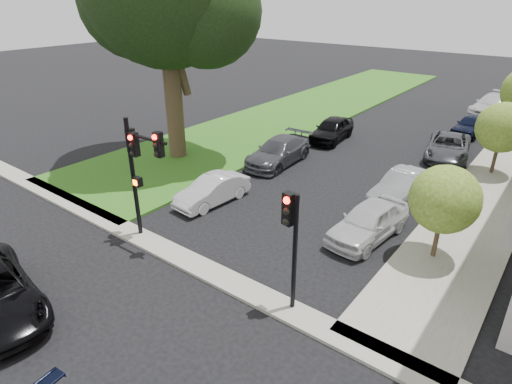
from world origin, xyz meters
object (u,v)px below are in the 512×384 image
Objects in this scene: car_parked_1 at (403,187)px; car_parked_2 at (448,147)px; car_parked_0 at (368,221)px; small_tree_b at (502,128)px; traffic_signal_main at (138,159)px; car_parked_4 at (493,105)px; small_tree_a at (445,199)px; car_parked_5 at (212,190)px; traffic_signal_secondary at (291,231)px; car_parked_3 at (471,125)px; car_parked_7 at (332,129)px; car_parked_6 at (278,151)px.

car_parked_1 is 0.88× the size of car_parked_2.
car_parked_0 is 0.99× the size of car_parked_1.
small_tree_b is 18.48m from traffic_signal_main.
car_parked_4 is (-0.10, 23.89, 0.06)m from car_parked_0.
small_tree_a reaches higher than car_parked_5.
small_tree_b is (0.00, 10.20, 0.19)m from small_tree_a.
traffic_signal_secondary is at bearing -100.97° from car_parked_2.
car_parked_0 is at bearing 88.29° from traffic_signal_secondary.
traffic_signal_secondary is 0.80× the size of car_parked_2.
small_tree_b is at bearing 80.13° from traffic_signal_secondary.
car_parked_3 is at bearing 89.86° from traffic_signal_secondary.
car_parked_7 is at bearing -179.56° from small_tree_b.
small_tree_b is 0.96× the size of car_parked_3.
car_parked_4 is 1.24× the size of car_parked_7.
car_parked_6 is (-0.53, 10.02, -2.66)m from traffic_signal_main.
car_parked_6 is (-7.47, -6.91, 0.04)m from car_parked_2.
traffic_signal_main is 6.89m from traffic_signal_secondary.
car_parked_0 is at bearing 16.56° from car_parked_5.
traffic_signal_main reaches higher than car_parked_1.
car_parked_7 is (-7.08, 6.14, 0.04)m from car_parked_1.
car_parked_6 reaches higher than car_parked_2.
car_parked_4 reaches higher than car_parked_2.
small_tree_b is 0.72× the size of car_parked_4.
traffic_signal_secondary reaches higher than car_parked_3.
small_tree_a is 17.32m from car_parked_3.
small_tree_b reaches higher than car_parked_1.
small_tree_b is at bearing -5.24° from car_parked_7.
car_parked_4 is at bearing 79.34° from car_parked_5.
traffic_signal_secondary is 0.92× the size of car_parked_0.
car_parked_4 is (0.01, 19.78, 0.08)m from car_parked_1.
small_tree_a is 11.81m from car_parked_2.
car_parked_6 is (-0.45, 6.06, 0.09)m from car_parked_5.
car_parked_3 is at bearing 56.19° from car_parked_6.
small_tree_a reaches higher than car_parked_2.
traffic_signal_main is at bearing -90.11° from car_parked_6.
car_parked_6 is (-7.39, 10.06, -2.06)m from traffic_signal_secondary.
car_parked_5 is (-9.69, -1.61, -1.81)m from small_tree_a.
car_parked_3 is (-2.70, 17.02, -1.75)m from small_tree_a.
car_parked_5 is (-7.00, -18.63, -0.06)m from car_parked_3.
car_parked_7 is at bearing -109.87° from car_parked_4.
small_tree_b is 0.79× the size of car_parked_2.
car_parked_6 is at bearing -150.48° from small_tree_b.
car_parked_2 is 14.75m from car_parked_5.
small_tree_b is 0.99× the size of traffic_signal_secondary.
small_tree_a reaches higher than car_parked_4.
traffic_signal_main is 1.27× the size of car_parked_5.
small_tree_a is at bearing 30.10° from traffic_signal_main.
car_parked_7 reaches higher than car_parked_0.
car_parked_7 is at bearing 114.07° from traffic_signal_secondary.
small_tree_a is at bearing -73.97° from car_parked_3.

